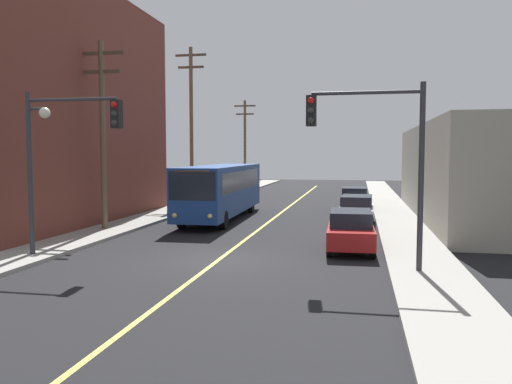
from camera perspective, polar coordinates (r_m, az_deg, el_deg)
ground_plane at (r=19.25m, az=-4.09°, el=-7.46°), size 120.00×120.00×0.00m
sidewalk_left at (r=30.96m, az=-12.18°, el=-2.96°), size 2.50×90.00×0.15m
sidewalk_right at (r=28.52m, az=15.70°, el=-3.63°), size 2.50×90.00×0.15m
lane_stripe_center at (r=33.77m, az=2.66°, el=-2.39°), size 0.16×60.00×0.01m
building_left_brick at (r=32.18m, az=-24.15°, el=8.44°), size 10.00×17.60×12.93m
city_bus at (r=30.92m, az=-3.81°, el=0.36°), size 2.80×12.20×3.20m
parked_car_red at (r=21.23m, az=10.40°, el=-4.11°), size 1.91×4.44×1.62m
parked_car_white at (r=28.76m, az=11.03°, el=-1.94°), size 1.95×4.46×1.62m
parked_car_black at (r=35.86m, az=10.77°, el=-0.73°), size 1.87×4.42×1.62m
utility_pole_near at (r=27.05m, az=-16.55°, el=7.01°), size 2.40×0.28×9.30m
utility_pole_mid at (r=39.98m, az=-7.15°, el=8.03°), size 2.40×0.28×11.78m
utility_pole_far at (r=57.95m, az=-1.23°, el=5.79°), size 2.40×0.28×9.67m
traffic_signal_left_corner at (r=20.05m, az=-20.12°, el=5.14°), size 3.75×0.48×6.00m
traffic_signal_right_corner at (r=17.09m, az=12.68°, el=5.50°), size 3.75×0.48×6.00m
street_lamp_left at (r=20.92m, az=-23.23°, el=3.47°), size 0.98×0.40×5.50m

